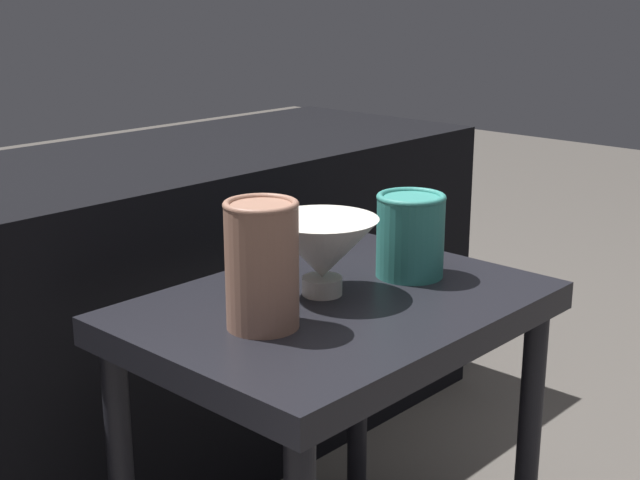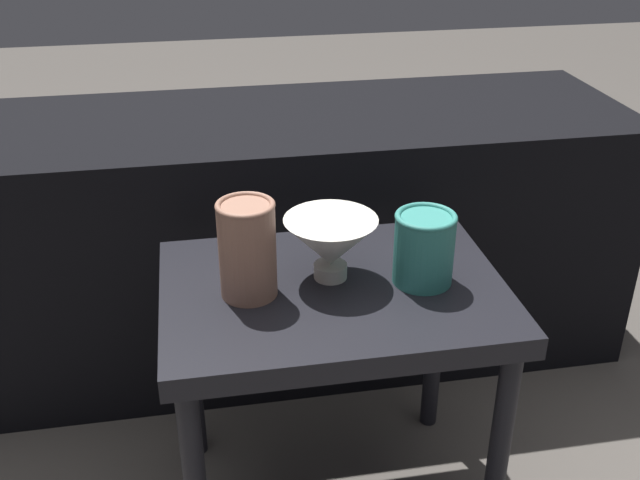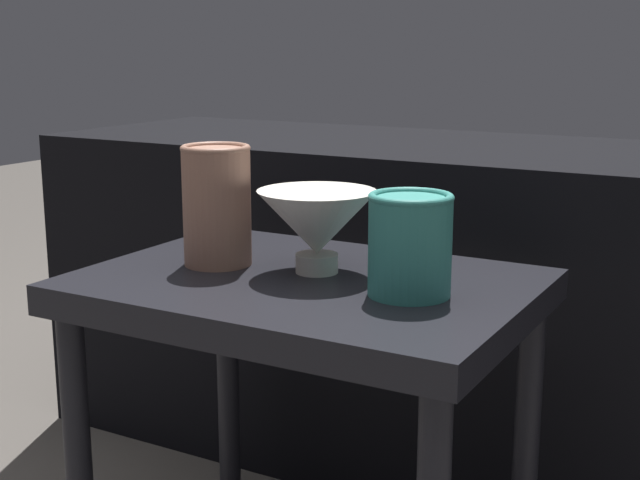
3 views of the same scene
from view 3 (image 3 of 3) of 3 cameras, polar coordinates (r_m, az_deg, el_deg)
The scene contains 5 objects.
table at distance 1.18m, azimuth -0.86°, elevation -5.51°, with size 0.58×0.42×0.49m.
couch_backdrop at distance 1.69m, azimuth 8.54°, elevation -4.17°, with size 1.58×0.50×0.60m.
bowl at distance 1.17m, azimuth -0.09°, elevation 1.02°, with size 0.16×0.16×0.11m.
vase_textured_left at distance 1.23m, azimuth -6.50°, elevation 2.36°, with size 0.10×0.10×0.17m.
vase_colorful_right at distance 1.07m, azimuth 5.78°, elevation -0.18°, with size 0.10×0.10×0.13m.
Camera 3 is at (0.57, -0.97, 0.79)m, focal length 50.00 mm.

